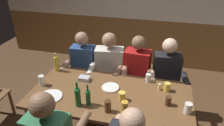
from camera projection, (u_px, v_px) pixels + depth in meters
The scene contains 21 objects.
back_wall_wainscot at pixel (137, 41), 4.59m from camera, with size 6.06×0.12×0.99m, color brown.
dining_table at pixel (110, 100), 2.52m from camera, with size 1.87×0.93×0.76m.
person_0 at pixel (82, 67), 3.24m from camera, with size 0.51×0.52×1.19m.
person_1 at pixel (109, 69), 3.15m from camera, with size 0.59×0.57×1.22m.
person_2 at pixel (136, 73), 3.06m from camera, with size 0.52×0.55×1.21m.
person_3 at pixel (167, 77), 2.96m from camera, with size 0.54×0.54×1.21m.
table_candle at pixel (159, 87), 2.52m from camera, with size 0.04×0.04×0.08m, color #F9E08C.
condiment_caddy at pixel (84, 78), 2.71m from camera, with size 0.14×0.10×0.05m, color #B2B7BC.
plate_0 at pixel (50, 96), 2.41m from camera, with size 0.27×0.27×0.01m, color white.
plate_1 at pixel (110, 87), 2.56m from camera, with size 0.21×0.21×0.01m, color white.
bottle_0 at pixel (56, 64), 2.88m from camera, with size 0.06×0.06×0.27m.
bottle_1 at pixel (88, 97), 2.25m from camera, with size 0.05×0.05×0.25m.
bottle_2 at pixel (78, 97), 2.23m from camera, with size 0.06×0.06×0.30m.
pint_glass_0 at pixel (148, 78), 2.67m from camera, with size 0.06×0.06×0.11m, color white.
pint_glass_1 at pixel (108, 106), 2.17m from camera, with size 0.07×0.07×0.13m, color #4C2D19.
pint_glass_2 at pixel (188, 108), 2.15m from camera, with size 0.08×0.08×0.12m, color white.
pint_glass_3 at pixel (168, 101), 2.27m from camera, with size 0.07×0.07×0.11m, color #4C2D19.
pint_glass_4 at pixel (167, 87), 2.49m from camera, with size 0.07×0.07×0.11m, color #E5C64C.
pint_glass_5 at pixel (125, 108), 2.13m from camera, with size 0.07×0.07×0.15m, color gold.
pint_glass_6 at pixel (42, 81), 2.59m from camera, with size 0.07×0.07×0.13m, color white.
pint_glass_7 at pixel (122, 96), 2.34m from camera, with size 0.08×0.08×0.10m, color #E5C64C.
Camera 1 is at (0.51, -2.01, 2.24)m, focal length 33.94 mm.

